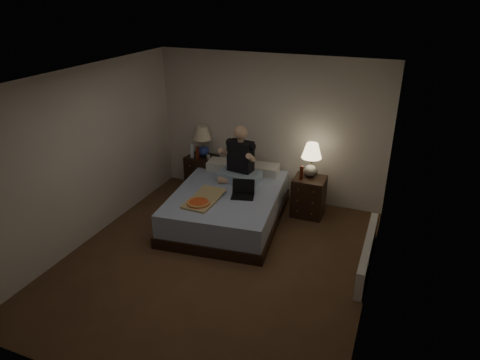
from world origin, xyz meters
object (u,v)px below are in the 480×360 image
at_px(soda_can, 208,157).
at_px(person, 239,154).
at_px(nightstand_right, 309,196).
at_px(beer_bottle_right, 301,173).
at_px(radiator, 367,253).
at_px(pizza_box, 198,203).
at_px(water_bottle, 192,151).
at_px(nightstand_left, 202,173).
at_px(beer_bottle_left, 198,153).
at_px(bed, 228,206).
at_px(laptop, 243,190).
at_px(lamp_right, 311,160).
at_px(lamp_left, 203,141).

distance_m(soda_can, person, 0.89).
distance_m(nightstand_right, beer_bottle_right, 0.47).
bearing_deg(radiator, pizza_box, -175.83).
bearing_deg(water_bottle, soda_can, -0.24).
xyz_separation_m(water_bottle, beer_bottle_right, (2.06, -0.22, -0.01)).
xyz_separation_m(nightstand_left, person, (0.94, -0.49, 0.67)).
bearing_deg(beer_bottle_left, bed, -40.70).
relative_size(nightstand_right, soda_can, 6.52).
bearing_deg(pizza_box, beer_bottle_right, 46.08).
height_order(soda_can, beer_bottle_left, beer_bottle_left).
bearing_deg(laptop, radiator, -24.38).
relative_size(water_bottle, radiator, 0.16).
bearing_deg(nightstand_left, soda_can, -22.79).
bearing_deg(beer_bottle_left, lamp_right, -0.09).
height_order(lamp_left, person, person).
bearing_deg(nightstand_left, pizza_box, -58.51).
height_order(nightstand_left, lamp_right, lamp_right).
relative_size(lamp_right, water_bottle, 2.24).
xyz_separation_m(soda_can, radiator, (2.94, -1.25, -0.50)).
bearing_deg(lamp_left, soda_can, -38.88).
relative_size(soda_can, person, 0.11).
relative_size(bed, lamp_left, 3.77).
distance_m(water_bottle, person, 1.16).
xyz_separation_m(soda_can, pizza_box, (0.52, -1.42, -0.13)).
xyz_separation_m(laptop, radiator, (1.92, -0.33, -0.45)).
relative_size(beer_bottle_left, radiator, 0.14).
height_order(water_bottle, laptop, water_bottle).
distance_m(nightstand_left, person, 1.25).
bearing_deg(beer_bottle_right, lamp_left, 169.57).
bearing_deg(person, bed, -85.58).
distance_m(laptop, pizza_box, 0.71).
bearing_deg(nightstand_left, lamp_right, 2.37).
bearing_deg(laptop, nightstand_left, 124.89).
bearing_deg(person, lamp_right, 25.26).
relative_size(nightstand_left, radiator, 0.41).
distance_m(beer_bottle_left, laptop, 1.51).
distance_m(bed, radiator, 2.26).
distance_m(bed, lamp_right, 1.53).
relative_size(lamp_left, beer_bottle_left, 2.43).
relative_size(nightstand_left, beer_bottle_left, 2.82).
relative_size(bed, radiator, 1.32).
height_order(lamp_right, soda_can, lamp_right).
height_order(person, laptop, person).
height_order(nightstand_right, beer_bottle_right, beer_bottle_right).
relative_size(nightstand_left, person, 0.70).
relative_size(soda_can, beer_bottle_right, 0.43).
height_order(lamp_left, laptop, lamp_left).
distance_m(bed, person, 0.85).
relative_size(bed, beer_bottle_left, 9.17).
xyz_separation_m(nightstand_right, beer_bottle_left, (-2.06, 0.09, 0.44)).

